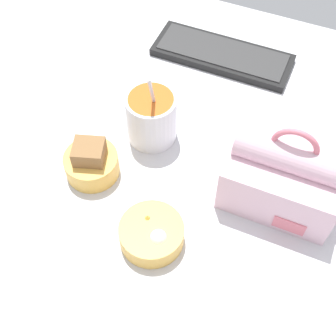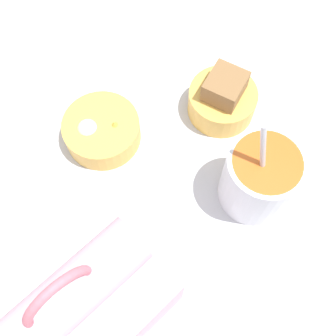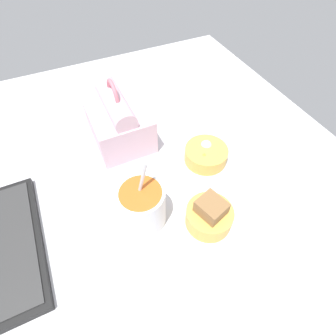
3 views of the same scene
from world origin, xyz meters
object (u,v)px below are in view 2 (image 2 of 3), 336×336
(soup_cup, at_px, (259,178))
(lunch_bag, at_px, (76,305))
(bento_bowl_sandwich, at_px, (222,99))
(bento_bowl_snacks, at_px, (102,130))

(soup_cup, bearing_deg, lunch_bag, -7.87)
(bento_bowl_sandwich, relative_size, bento_bowl_snacks, 0.91)
(soup_cup, relative_size, bento_bowl_snacks, 1.58)
(soup_cup, bearing_deg, bento_bowl_snacks, -65.96)
(lunch_bag, bearing_deg, bento_bowl_snacks, -135.26)
(lunch_bag, relative_size, bento_bowl_snacks, 1.78)
(bento_bowl_snacks, bearing_deg, bento_bowl_sandwich, 151.94)
(soup_cup, xyz_separation_m, bento_bowl_snacks, (0.10, -0.22, -0.03))
(soup_cup, xyz_separation_m, bento_bowl_sandwich, (-0.07, -0.13, -0.03))
(bento_bowl_sandwich, distance_m, bento_bowl_snacks, 0.19)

